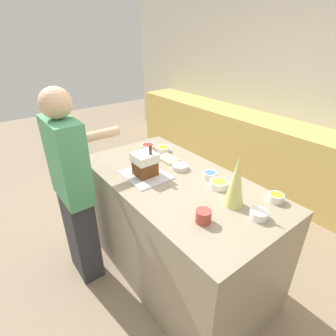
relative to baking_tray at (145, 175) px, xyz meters
The scene contains 17 objects.
ground_plane 0.98m from the baking_tray, 36.33° to the left, with size 12.00×12.00×0.00m, color gray.
wall_back 2.49m from the baking_tray, 85.29° to the left, with size 8.00×0.05×2.60m.
back_cabinet_block 2.19m from the baking_tray, 84.57° to the left, with size 6.00×0.60×0.92m.
kitchen_island 0.54m from the baking_tray, 36.33° to the left, with size 1.70×0.88×0.95m.
baking_tray is the anchor object (origin of this frame).
gingerbread_house 0.10m from the baking_tray, 33.71° to the left, with size 0.17×0.18×0.26m.
decorative_tree 0.75m from the baking_tray, 19.49° to the left, with size 0.13×0.13×0.35m.
candy_bowl_far_left 0.51m from the baking_tray, 47.01° to the left, with size 0.10×0.10×0.05m.
candy_bowl_behind_tray 0.30m from the baking_tray, 73.91° to the left, with size 0.13×0.13×0.04m.
candy_bowl_beside_tree 0.97m from the baking_tray, 31.01° to the left, with size 0.10×0.10×0.05m.
candy_bowl_far_right 0.91m from the baking_tray, 16.34° to the left, with size 0.11×0.11×0.05m.
candy_bowl_near_tray_left 0.52m from the baking_tray, 144.25° to the left, with size 0.13×0.13×0.05m.
candy_bowl_front_corner 0.58m from the baking_tray, 34.56° to the left, with size 0.13×0.13×0.05m.
candy_bowl_center_rear 0.49m from the baking_tray, 126.82° to the left, with size 0.13×0.13×0.04m.
cookbook 0.34m from the baking_tray, 110.43° to the left, with size 0.20×0.13×0.02m.
mug 0.69m from the baking_tray, ahead, with size 0.10×0.10×0.08m.
person 0.58m from the baking_tray, 118.98° to the right, with size 0.43×0.54×1.65m.
Camera 1 is at (1.35, -1.11, 1.96)m, focal length 28.00 mm.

